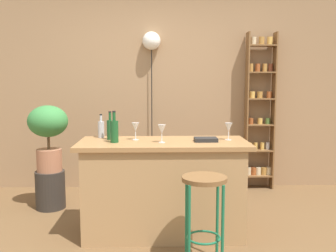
# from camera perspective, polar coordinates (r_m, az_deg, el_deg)

# --- Properties ---
(ground) EXTENTS (12.00, 12.00, 0.00)m
(ground) POSITION_cam_1_polar(r_m,az_deg,el_deg) (3.49, -0.59, -17.60)
(ground) COLOR brown
(back_wall) EXTENTS (6.40, 0.10, 2.80)m
(back_wall) POSITION_cam_1_polar(r_m,az_deg,el_deg) (5.13, -1.01, 6.37)
(back_wall) COLOR #997551
(back_wall) RESTS_ON ground
(kitchen_counter) EXTENTS (1.57, 0.68, 0.88)m
(kitchen_counter) POSITION_cam_1_polar(r_m,az_deg,el_deg) (3.62, -0.69, -9.18)
(kitchen_counter) COLOR #A87F51
(kitchen_counter) RESTS_ON ground
(bar_stool) EXTENTS (0.35, 0.35, 0.72)m
(bar_stool) POSITION_cam_1_polar(r_m,az_deg,el_deg) (2.99, 5.44, -10.95)
(bar_stool) COLOR #196642
(bar_stool) RESTS_ON ground
(spice_shelf) EXTENTS (0.38, 0.18, 2.06)m
(spice_shelf) POSITION_cam_1_polar(r_m,az_deg,el_deg) (5.17, 13.62, 2.00)
(spice_shelf) COLOR brown
(spice_shelf) RESTS_ON ground
(plant_stool) EXTENTS (0.33, 0.33, 0.43)m
(plant_stool) POSITION_cam_1_polar(r_m,az_deg,el_deg) (4.56, -17.24, -9.10)
(plant_stool) COLOR #2D2823
(plant_stool) RESTS_ON ground
(potted_plant) EXTENTS (0.44, 0.40, 0.74)m
(potted_plant) POSITION_cam_1_polar(r_m,az_deg,el_deg) (4.43, -17.55, -0.65)
(potted_plant) COLOR #A86B4C
(potted_plant) RESTS_ON plant_stool
(bottle_spirits_clear) EXTENTS (0.06, 0.06, 0.23)m
(bottle_spirits_clear) POSITION_cam_1_polar(r_m,az_deg,el_deg) (3.79, -10.01, -0.43)
(bottle_spirits_clear) COLOR #B2B2B7
(bottle_spirits_clear) RESTS_ON kitchen_counter
(bottle_vinegar) EXTENTS (0.08, 0.08, 0.29)m
(bottle_vinegar) POSITION_cam_1_polar(r_m,az_deg,el_deg) (3.47, -8.07, -0.69)
(bottle_vinegar) COLOR #194C23
(bottle_vinegar) RESTS_ON kitchen_counter
(bottle_soda_blue) EXTENTS (0.06, 0.06, 0.27)m
(bottle_soda_blue) POSITION_cam_1_polar(r_m,az_deg,el_deg) (3.65, -8.67, -0.44)
(bottle_soda_blue) COLOR #194C23
(bottle_soda_blue) RESTS_ON kitchen_counter
(wine_glass_left) EXTENTS (0.07, 0.07, 0.16)m
(wine_glass_left) POSITION_cam_1_polar(r_m,az_deg,el_deg) (3.62, 9.08, -0.26)
(wine_glass_left) COLOR silver
(wine_glass_left) RESTS_ON kitchen_counter
(wine_glass_center) EXTENTS (0.07, 0.07, 0.16)m
(wine_glass_center) POSITION_cam_1_polar(r_m,az_deg,el_deg) (3.43, -0.94, -0.58)
(wine_glass_center) COLOR silver
(wine_glass_center) RESTS_ON kitchen_counter
(wine_glass_right) EXTENTS (0.07, 0.07, 0.16)m
(wine_glass_right) POSITION_cam_1_polar(r_m,az_deg,el_deg) (3.60, -4.91, -0.25)
(wine_glass_right) COLOR silver
(wine_glass_right) RESTS_ON kitchen_counter
(cookbook) EXTENTS (0.21, 0.15, 0.03)m
(cookbook) POSITION_cam_1_polar(r_m,az_deg,el_deg) (3.53, 5.70, -2.03)
(cookbook) COLOR black
(cookbook) RESTS_ON kitchen_counter
(pendant_globe_light) EXTENTS (0.24, 0.24, 2.07)m
(pendant_globe_light) POSITION_cam_1_polar(r_m,az_deg,el_deg) (5.04, -2.50, 12.43)
(pendant_globe_light) COLOR black
(pendant_globe_light) RESTS_ON ground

